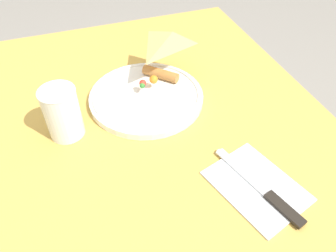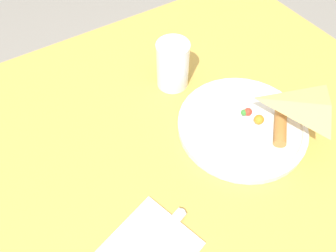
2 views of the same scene
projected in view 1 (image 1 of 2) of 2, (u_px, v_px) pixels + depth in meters
dining_table at (153, 195)px, 0.70m from camera, size 1.18×0.85×0.77m
plate_pizza at (147, 95)px, 0.76m from camera, size 0.26×0.26×0.05m
milk_glass at (63, 115)px, 0.65m from camera, size 0.07×0.07×0.11m
napkin_folded at (256, 186)px, 0.59m from camera, size 0.20×0.17×0.00m
butter_knife at (261, 188)px, 0.58m from camera, size 0.20×0.08×0.01m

